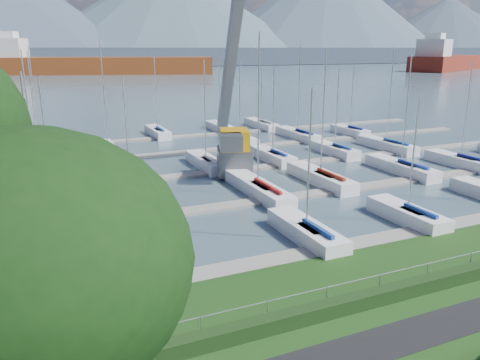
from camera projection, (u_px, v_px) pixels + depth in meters
path at (388, 342)px, 19.06m from camera, size 160.00×2.00×0.04m
water at (54, 71)px, 250.81m from camera, size 800.00×540.00×0.20m
hedge at (350, 304)px, 21.26m from camera, size 80.00×0.70×0.70m
fence at (346, 283)px, 21.38m from camera, size 80.00×0.04×0.04m
foothill at (47, 57)px, 310.72m from camera, size 900.00×80.00×12.00m
mountains at (48, 2)px, 368.25m from camera, size 1190.00×360.00×115.00m
docks at (181, 176)px, 44.67m from camera, size 90.00×41.60×0.25m
crane at (234, 116)px, 44.58m from camera, size 5.59×13.48×22.35m
cargo_ship_mid at (86, 66)px, 220.69m from camera, size 110.13×50.61×21.50m
cargo_ship_east at (447, 63)px, 260.93m from camera, size 80.42×52.13×21.50m
sailboat_fleet at (130, 115)px, 44.05m from camera, size 74.59×50.07×13.33m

